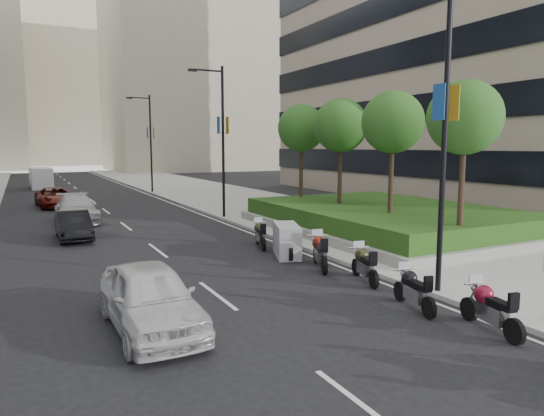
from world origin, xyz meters
TOP-DOWN VIEW (x-y plane):
  - ground at (0.00, 0.00)m, footprint 160.00×160.00m
  - sidewalk_right at (9.00, 30.00)m, footprint 10.00×100.00m
  - lane_edge at (3.70, 30.00)m, footprint 0.12×100.00m
  - lane_centre at (-1.50, 30.00)m, footprint 0.12×100.00m
  - building_cream_right at (22.00, 80.00)m, footprint 28.00×24.00m
  - building_cream_centre at (2.00, 120.00)m, footprint 30.00×24.00m
  - planter at (10.00, 10.00)m, footprint 10.00×14.00m
  - hedge at (10.00, 10.00)m, footprint 9.40×13.40m
  - tree_0 at (8.50, 4.00)m, footprint 2.80×2.80m
  - tree_1 at (8.50, 8.00)m, footprint 2.80×2.80m
  - tree_2 at (8.50, 12.00)m, footprint 2.80×2.80m
  - tree_3 at (8.50, 16.00)m, footprint 2.80×2.80m
  - lamp_post_0 at (4.14, 1.00)m, footprint 2.34×0.45m
  - lamp_post_1 at (4.14, 18.00)m, footprint 2.34×0.45m
  - lamp_post_2 at (4.14, 36.00)m, footprint 2.34×0.45m
  - motorcycle_1 at (3.26, -1.60)m, footprint 0.75×2.12m
  - motorcycle_2 at (2.79, 0.43)m, footprint 0.72×2.00m
  - motorcycle_3 at (3.30, 3.19)m, footprint 0.85×2.06m
  - motorcycle_4 at (2.97, 5.32)m, footprint 1.07×2.15m
  - motorcycle_5 at (2.79, 7.47)m, footprint 1.56×2.30m
  - motorcycle_6 at (2.67, 9.63)m, footprint 0.84×2.05m
  - car_a at (-3.87, 2.21)m, footprint 1.93×4.67m
  - car_b at (-4.40, 15.30)m, footprint 1.44×4.06m
  - car_c at (-3.74, 20.79)m, footprint 2.22×5.37m
  - car_d at (-4.37, 28.99)m, footprint 2.74×5.25m
  - delivery_van at (-4.67, 46.56)m, footprint 2.16×5.17m

SIDE VIEW (x-z plane):
  - ground at x=0.00m, z-range 0.00..0.00m
  - lane_edge at x=3.70m, z-range 0.00..0.01m
  - lane_centre at x=-1.50m, z-range 0.00..0.01m
  - sidewalk_right at x=9.00m, z-range 0.00..0.15m
  - planter at x=10.00m, z-range 0.15..0.55m
  - motorcycle_2 at x=2.79m, z-range 0.03..1.04m
  - motorcycle_6 at x=2.67m, z-range 0.04..1.08m
  - motorcycle_3 at x=3.30m, z-range 0.04..1.09m
  - motorcycle_1 at x=3.26m, z-range 0.04..1.10m
  - motorcycle_4 at x=2.97m, z-range 0.04..1.17m
  - motorcycle_5 at x=2.79m, z-range 0.00..1.30m
  - car_b at x=-4.40m, z-range 0.00..1.33m
  - car_d at x=-4.37m, z-range 0.00..1.41m
  - car_c at x=-3.74m, z-range 0.00..1.55m
  - car_a at x=-3.87m, z-range 0.00..1.58m
  - hedge at x=10.00m, z-range 0.55..1.35m
  - delivery_van at x=-4.67m, z-range -0.07..2.06m
  - lamp_post_0 at x=4.14m, z-range 0.57..9.57m
  - lamp_post_1 at x=4.14m, z-range 0.57..9.57m
  - lamp_post_2 at x=4.14m, z-range 0.57..9.57m
  - tree_0 at x=8.50m, z-range 2.27..8.57m
  - tree_1 at x=8.50m, z-range 2.27..8.57m
  - tree_2 at x=8.50m, z-range 2.27..8.57m
  - tree_3 at x=8.50m, z-range 2.27..8.57m
  - building_cream_right at x=22.00m, z-range 0.00..36.00m
  - building_cream_centre at x=2.00m, z-range 0.00..38.00m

